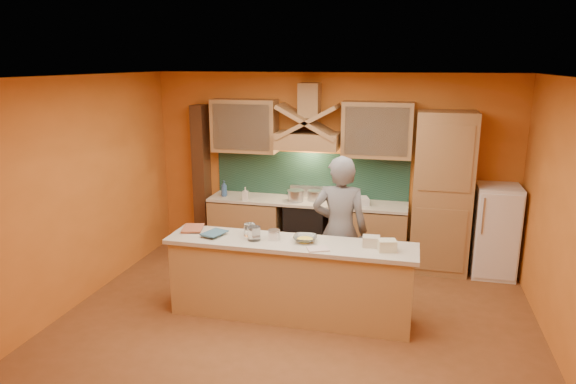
% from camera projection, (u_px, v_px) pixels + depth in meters
% --- Properties ---
extents(floor, '(5.50, 5.00, 0.01)m').
position_uv_depth(floor, '(292.00, 329.00, 5.82)').
color(floor, brown).
rests_on(floor, ground).
extents(ceiling, '(5.50, 5.00, 0.01)m').
position_uv_depth(ceiling, '(293.00, 77.00, 5.13)').
color(ceiling, white).
rests_on(ceiling, wall_back).
extents(wall_back, '(5.50, 0.02, 2.80)m').
position_uv_depth(wall_back, '(330.00, 166.00, 7.83)').
color(wall_back, orange).
rests_on(wall_back, floor).
extents(wall_front, '(5.50, 0.02, 2.80)m').
position_uv_depth(wall_front, '(198.00, 324.00, 3.12)').
color(wall_front, orange).
rests_on(wall_front, floor).
extents(wall_left, '(0.02, 5.00, 2.80)m').
position_uv_depth(wall_left, '(68.00, 196.00, 6.11)').
color(wall_left, orange).
rests_on(wall_left, floor).
extents(wall_right, '(0.02, 5.00, 2.80)m').
position_uv_depth(wall_right, '(575.00, 231.00, 4.84)').
color(wall_right, orange).
rests_on(wall_right, floor).
extents(base_cabinet_left, '(1.10, 0.60, 0.86)m').
position_uv_depth(base_cabinet_left, '(247.00, 226.00, 8.08)').
color(base_cabinet_left, '#A5794B').
rests_on(base_cabinet_left, floor).
extents(base_cabinet_right, '(1.10, 0.60, 0.86)m').
position_uv_depth(base_cabinet_right, '(369.00, 236.00, 7.64)').
color(base_cabinet_right, '#A5794B').
rests_on(base_cabinet_right, floor).
extents(counter_top, '(3.00, 0.62, 0.04)m').
position_uv_depth(counter_top, '(307.00, 202.00, 7.74)').
color(counter_top, beige).
rests_on(counter_top, base_cabinet_left).
extents(stove, '(0.60, 0.58, 0.90)m').
position_uv_depth(stove, '(306.00, 230.00, 7.85)').
color(stove, black).
rests_on(stove, floor).
extents(backsplash, '(3.00, 0.03, 0.70)m').
position_uv_depth(backsplash, '(310.00, 175.00, 7.92)').
color(backsplash, '#19372C').
rests_on(backsplash, wall_back).
extents(range_hood, '(0.92, 0.50, 0.24)m').
position_uv_depth(range_hood, '(308.00, 141.00, 7.56)').
color(range_hood, '#A5794B').
rests_on(range_hood, wall_back).
extents(hood_chimney, '(0.30, 0.30, 0.50)m').
position_uv_depth(hood_chimney, '(310.00, 100.00, 7.51)').
color(hood_chimney, '#A5794B').
rests_on(hood_chimney, wall_back).
extents(upper_cabinet_left, '(1.00, 0.35, 0.80)m').
position_uv_depth(upper_cabinet_left, '(245.00, 126.00, 7.82)').
color(upper_cabinet_left, '#A5794B').
rests_on(upper_cabinet_left, wall_back).
extents(upper_cabinet_right, '(1.00, 0.35, 0.80)m').
position_uv_depth(upper_cabinet_right, '(377.00, 130.00, 7.35)').
color(upper_cabinet_right, '#A5794B').
rests_on(upper_cabinet_right, wall_back).
extents(pantry_column, '(0.80, 0.60, 2.30)m').
position_uv_depth(pantry_column, '(442.00, 193.00, 7.23)').
color(pantry_column, '#A5794B').
rests_on(pantry_column, floor).
extents(fridge, '(0.58, 0.60, 1.30)m').
position_uv_depth(fridge, '(495.00, 231.00, 7.18)').
color(fridge, white).
rests_on(fridge, floor).
extents(trim_column_left, '(0.20, 0.30, 2.30)m').
position_uv_depth(trim_column_left, '(202.00, 177.00, 8.22)').
color(trim_column_left, '#472816').
rests_on(trim_column_left, floor).
extents(island_body, '(2.80, 0.55, 0.88)m').
position_uv_depth(island_body, '(290.00, 282.00, 6.02)').
color(island_body, tan).
rests_on(island_body, floor).
extents(island_top, '(2.90, 0.62, 0.05)m').
position_uv_depth(island_top, '(290.00, 243.00, 5.90)').
color(island_top, beige).
rests_on(island_top, island_body).
extents(person, '(0.70, 0.47, 1.87)m').
position_uv_depth(person, '(340.00, 231.00, 6.30)').
color(person, slate).
rests_on(person, floor).
extents(pot_large, '(0.29, 0.29, 0.18)m').
position_uv_depth(pot_large, '(296.00, 197.00, 7.68)').
color(pot_large, '#B0B1B7').
rests_on(pot_large, stove).
extents(pot_small, '(0.23, 0.23, 0.15)m').
position_uv_depth(pot_small, '(315.00, 197.00, 7.71)').
color(pot_small, '#BABBC2').
rests_on(pot_small, stove).
extents(soap_bottle_a, '(0.11, 0.11, 0.20)m').
position_uv_depth(soap_bottle_a, '(245.00, 194.00, 7.73)').
color(soap_bottle_a, beige).
rests_on(soap_bottle_a, counter_top).
extents(soap_bottle_b, '(0.14, 0.14, 0.25)m').
position_uv_depth(soap_bottle_b, '(224.00, 188.00, 7.93)').
color(soap_bottle_b, '#32538A').
rests_on(soap_bottle_b, counter_top).
extents(bowl_back, '(0.28, 0.28, 0.07)m').
position_uv_depth(bowl_back, '(353.00, 202.00, 7.48)').
color(bowl_back, silver).
rests_on(bowl_back, counter_top).
extents(dish_rack, '(0.35, 0.30, 0.10)m').
position_uv_depth(dish_rack, '(358.00, 201.00, 7.50)').
color(dish_rack, silver).
rests_on(dish_rack, counter_top).
extents(book_lower, '(0.32, 0.38, 0.03)m').
position_uv_depth(book_lower, '(183.00, 228.00, 6.30)').
color(book_lower, '#A9593C').
rests_on(book_lower, island_top).
extents(book_upper, '(0.29, 0.34, 0.02)m').
position_uv_depth(book_upper, '(207.00, 232.00, 6.13)').
color(book_upper, '#39637E').
rests_on(book_upper, island_top).
extents(jar_large, '(0.20, 0.20, 0.16)m').
position_uv_depth(jar_large, '(254.00, 233.00, 5.92)').
color(jar_large, white).
rests_on(jar_large, island_top).
extents(jar_small, '(0.16, 0.16, 0.14)m').
position_uv_depth(jar_small, '(250.00, 230.00, 6.08)').
color(jar_small, white).
rests_on(jar_small, island_top).
extents(kitchen_scale, '(0.12, 0.12, 0.09)m').
position_uv_depth(kitchen_scale, '(274.00, 236.00, 5.95)').
color(kitchen_scale, white).
rests_on(kitchen_scale, island_top).
extents(mixing_bowl, '(0.29, 0.29, 0.07)m').
position_uv_depth(mixing_bowl, '(305.00, 239.00, 5.89)').
color(mixing_bowl, silver).
rests_on(mixing_bowl, island_top).
extents(cloth, '(0.28, 0.25, 0.02)m').
position_uv_depth(cloth, '(318.00, 249.00, 5.64)').
color(cloth, beige).
rests_on(cloth, island_top).
extents(grocery_bag_a, '(0.22, 0.19, 0.12)m').
position_uv_depth(grocery_bag_a, '(387.00, 245.00, 5.59)').
color(grocery_bag_a, beige).
rests_on(grocery_bag_a, island_top).
extents(grocery_bag_b, '(0.20, 0.16, 0.12)m').
position_uv_depth(grocery_bag_b, '(371.00, 241.00, 5.73)').
color(grocery_bag_b, beige).
rests_on(grocery_bag_b, island_top).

